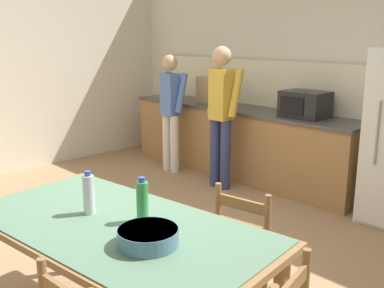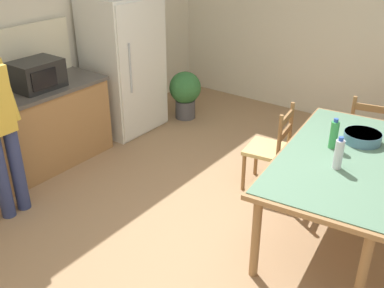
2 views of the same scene
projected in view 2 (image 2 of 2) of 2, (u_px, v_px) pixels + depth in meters
ground_plane at (207, 234)px, 4.03m from camera, size 8.32×8.32×0.00m
wall_back at (4, 32)px, 4.79m from camera, size 6.52×0.12×2.90m
wall_right at (354, 14)px, 5.72m from camera, size 0.12×5.20×2.90m
refrigerator at (124, 65)px, 5.73m from camera, size 0.87×0.73×1.72m
microwave at (37, 75)px, 4.73m from camera, size 0.50×0.39×0.30m
dining_table at (342, 164)px, 3.75m from camera, size 2.02×1.19×0.78m
bottle_near_centre at (339, 154)px, 3.47m from camera, size 0.07×0.07×0.27m
bottle_off_centre at (334, 134)px, 3.79m from camera, size 0.07×0.07×0.27m
serving_bowl at (362, 137)px, 3.92m from camera, size 0.32×0.32×0.09m
chair_side_far_right at (271, 149)px, 4.55m from camera, size 0.47×0.46×0.91m
chair_head_end at (367, 136)px, 4.83m from camera, size 0.48×0.49×0.91m
potted_plant at (185, 92)px, 6.23m from camera, size 0.44×0.44×0.67m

